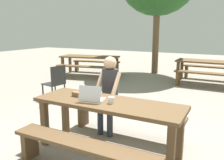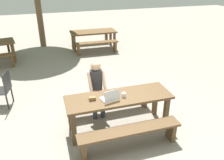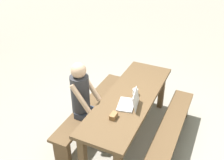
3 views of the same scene
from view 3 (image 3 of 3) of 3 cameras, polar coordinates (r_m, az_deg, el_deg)
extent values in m
plane|color=gray|center=(4.25, 3.51, -12.07)|extent=(30.00, 30.00, 0.00)
cube|color=brown|center=(3.78, 3.86, -3.93)|extent=(2.12, 0.69, 0.05)
cube|color=brown|center=(4.70, 10.83, -2.27)|extent=(0.09, 0.09, 0.71)
cube|color=brown|center=(3.47, -6.46, -16.45)|extent=(0.09, 0.09, 0.71)
cube|color=brown|center=(4.81, 5.22, -0.92)|extent=(0.09, 0.09, 0.71)
cube|color=brown|center=(3.85, 12.71, -10.12)|extent=(1.93, 0.30, 0.05)
cube|color=brown|center=(4.66, 15.00, -5.59)|extent=(0.08, 0.24, 0.39)
cube|color=brown|center=(4.19, -4.48, -5.39)|extent=(1.93, 0.30, 0.05)
cube|color=brown|center=(3.80, -10.88, -15.07)|extent=(0.08, 0.24, 0.39)
cube|color=brown|center=(4.95, 0.47, -1.98)|extent=(0.08, 0.24, 0.39)
cube|color=silver|center=(3.58, 3.12, -5.43)|extent=(0.35, 0.27, 0.02)
cube|color=silver|center=(3.50, 5.26, -4.21)|extent=(0.32, 0.12, 0.21)
cube|color=black|center=(3.50, 5.15, -4.18)|extent=(0.30, 0.10, 0.19)
cube|color=olive|center=(3.35, 0.34, -7.89)|extent=(0.13, 0.07, 0.07)
cylinder|color=white|center=(3.79, 5.13, -2.60)|extent=(0.08, 0.08, 0.09)
cylinder|color=#333847|center=(3.98, -4.86, -11.39)|extent=(0.10, 0.10, 0.44)
cylinder|color=#333847|center=(4.10, -3.61, -9.86)|extent=(0.10, 0.10, 0.44)
cube|color=#333847|center=(3.91, -5.54, -7.41)|extent=(0.28, 0.28, 0.12)
cylinder|color=#333338|center=(3.75, -6.98, -3.08)|extent=(0.27, 0.27, 0.58)
cylinder|color=#DBAD89|center=(3.57, -6.93, -4.11)|extent=(0.07, 0.32, 0.41)
cylinder|color=#DBAD89|center=(3.79, -4.54, -1.68)|extent=(0.07, 0.32, 0.41)
sphere|color=#DBAD89|center=(3.55, -7.38, 2.12)|extent=(0.22, 0.22, 0.22)
camera|label=1|loc=(4.85, 44.83, 8.32)|focal=37.89mm
camera|label=2|loc=(3.05, 84.69, 5.18)|focal=36.13mm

